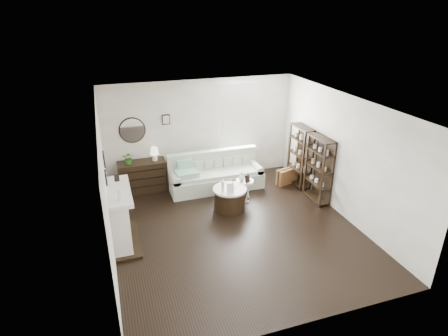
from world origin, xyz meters
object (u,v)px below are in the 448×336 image
object	(u,v)px
drum_table	(230,199)
pedestal_table	(245,182)
sofa	(215,176)
dresser	(143,176)

from	to	relation	value
drum_table	pedestal_table	size ratio (longest dim) A/B	1.48
sofa	drum_table	size ratio (longest dim) A/B	3.07
dresser	pedestal_table	distance (m)	2.63
sofa	dresser	xyz separation A→B (m)	(-1.81, 0.40, 0.09)
sofa	pedestal_table	bearing A→B (deg)	-62.85
dresser	pedestal_table	world-z (taller)	dresser
drum_table	pedestal_table	bearing A→B (deg)	32.84
dresser	drum_table	distance (m)	2.42
drum_table	dresser	bearing A→B (deg)	137.84
drum_table	pedestal_table	xyz separation A→B (m)	(0.49, 0.32, 0.21)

